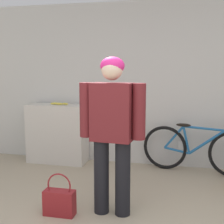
{
  "coord_description": "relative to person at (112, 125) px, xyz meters",
  "views": [
    {
      "loc": [
        0.6,
        -2.19,
        1.58
      ],
      "look_at": [
        -0.14,
        0.93,
        1.12
      ],
      "focal_mm": 50.0,
      "sensor_mm": 36.0,
      "label": 1
    }
  ],
  "objects": [
    {
      "name": "person",
      "position": [
        0.0,
        0.0,
        0.0
      ],
      "size": [
        0.7,
        0.27,
        1.69
      ],
      "rotation": [
        0.0,
        0.0,
        -0.09
      ],
      "color": "black",
      "rests_on": "ground_plane"
    },
    {
      "name": "bicycle",
      "position": [
        0.94,
        1.56,
        -0.62
      ],
      "size": [
        1.65,
        0.47,
        0.75
      ],
      "rotation": [
        0.0,
        0.0,
        -0.17
      ],
      "color": "black",
      "rests_on": "ground_plane"
    },
    {
      "name": "handbag",
      "position": [
        -0.54,
        -0.17,
        -0.83
      ],
      "size": [
        0.33,
        0.14,
        0.47
      ],
      "color": "maroon",
      "rests_on": "ground_plane"
    },
    {
      "name": "banana",
      "position": [
        -1.26,
        1.59,
        0.01
      ],
      "size": [
        0.32,
        0.09,
        0.04
      ],
      "color": "#EAD64C",
      "rests_on": "side_shelf"
    },
    {
      "name": "side_shelf",
      "position": [
        -1.32,
        1.61,
        -0.49
      ],
      "size": [
        0.97,
        0.4,
        0.97
      ],
      "color": "beige",
      "rests_on": "ground_plane"
    },
    {
      "name": "wall_back",
      "position": [
        0.14,
        1.86,
        0.32
      ],
      "size": [
        8.0,
        0.07,
        2.6
      ],
      "color": "silver",
      "rests_on": "ground_plane"
    }
  ]
}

